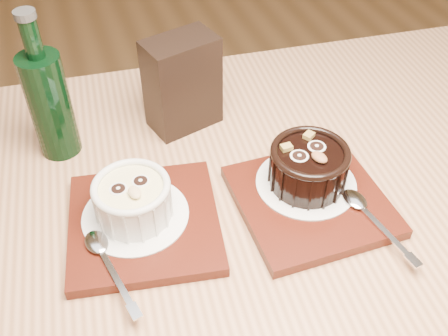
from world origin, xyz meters
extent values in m
cube|color=#9C6844|center=(-0.18, -0.10, 0.73)|extent=(1.26, 0.89, 0.04)
cylinder|color=#9C6844|center=(0.40, 0.21, 0.35)|extent=(0.06, 0.06, 0.71)
cube|color=#4D170C|center=(-0.27, -0.05, 0.76)|extent=(0.21, 0.21, 0.01)
cylinder|color=white|center=(-0.28, -0.04, 0.77)|extent=(0.13, 0.13, 0.00)
cylinder|color=white|center=(-0.28, -0.04, 0.79)|extent=(0.09, 0.09, 0.05)
cylinder|color=#E6DA8C|center=(-0.28, -0.04, 0.81)|extent=(0.08, 0.08, 0.00)
torus|color=white|center=(-0.28, -0.04, 0.82)|extent=(0.09, 0.09, 0.01)
cylinder|color=black|center=(-0.29, -0.04, 0.82)|extent=(0.02, 0.02, 0.00)
cylinder|color=black|center=(-0.27, -0.04, 0.82)|extent=(0.02, 0.02, 0.00)
ellipsoid|color=#D9B67F|center=(-0.28, -0.05, 0.82)|extent=(0.02, 0.02, 0.01)
cube|color=#4D170C|center=(-0.06, -0.08, 0.76)|extent=(0.18, 0.18, 0.01)
cylinder|color=white|center=(-0.06, -0.06, 0.77)|extent=(0.13, 0.13, 0.00)
cylinder|color=black|center=(-0.06, -0.06, 0.79)|extent=(0.09, 0.09, 0.05)
cylinder|color=black|center=(-0.06, -0.06, 0.82)|extent=(0.08, 0.08, 0.00)
torus|color=black|center=(-0.06, -0.06, 0.82)|extent=(0.10, 0.10, 0.01)
cylinder|color=black|center=(-0.07, -0.06, 0.82)|extent=(0.02, 0.02, 0.00)
cylinder|color=black|center=(-0.04, -0.05, 0.82)|extent=(0.02, 0.02, 0.00)
ellipsoid|color=#965331|center=(-0.05, -0.07, 0.82)|extent=(0.02, 0.03, 0.01)
cube|color=olive|center=(-0.08, -0.04, 0.82)|extent=(0.01, 0.01, 0.01)
cube|color=olive|center=(-0.05, -0.03, 0.82)|extent=(0.02, 0.02, 0.01)
cube|color=black|center=(-0.17, 0.13, 0.82)|extent=(0.11, 0.08, 0.14)
cylinder|color=black|center=(-0.35, 0.13, 0.83)|extent=(0.06, 0.06, 0.15)
cylinder|color=black|center=(-0.35, 0.13, 0.93)|extent=(0.02, 0.02, 0.05)
cylinder|color=#333333|center=(-0.35, 0.13, 0.96)|extent=(0.03, 0.03, 0.01)
camera|label=1|loc=(-0.31, -0.48, 1.25)|focal=42.00mm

